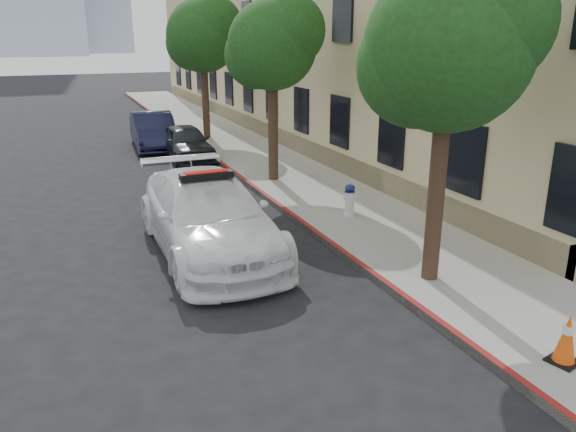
% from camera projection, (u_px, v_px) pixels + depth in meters
% --- Properties ---
extents(ground, '(120.00, 120.00, 0.00)m').
position_uv_depth(ground, '(247.00, 269.00, 11.17)').
color(ground, black).
rests_on(ground, ground).
extents(sidewalk, '(3.20, 50.00, 0.15)m').
position_uv_depth(sidewalk, '(253.00, 155.00, 21.23)').
color(sidewalk, gray).
rests_on(sidewalk, ground).
extents(curb_strip, '(0.12, 50.00, 0.15)m').
position_uv_depth(curb_strip, '(213.00, 158.00, 20.67)').
color(curb_strip, maroon).
rests_on(curb_strip, ground).
extents(building, '(8.00, 36.00, 10.00)m').
position_uv_depth(building, '(329.00, 21.00, 26.13)').
color(building, '#CBB982').
rests_on(building, ground).
extents(tree_near, '(2.92, 2.82, 5.62)m').
position_uv_depth(tree_near, '(451.00, 46.00, 9.14)').
color(tree_near, black).
rests_on(tree_near, sidewalk).
extents(tree_mid, '(2.77, 2.64, 5.43)m').
position_uv_depth(tree_mid, '(274.00, 44.00, 16.20)').
color(tree_mid, black).
rests_on(tree_mid, sidewalk).
extents(tree_far, '(3.10, 3.00, 5.81)m').
position_uv_depth(tree_far, '(203.00, 35.00, 23.14)').
color(tree_far, black).
rests_on(tree_far, sidewalk).
extents(police_car, '(2.29, 5.59, 1.77)m').
position_uv_depth(police_car, '(208.00, 216.00, 11.80)').
color(police_car, white).
rests_on(police_car, ground).
extents(parked_car_mid, '(1.57, 3.76, 1.27)m').
position_uv_depth(parked_car_mid, '(186.00, 142.00, 20.63)').
color(parked_car_mid, black).
rests_on(parked_car_mid, ground).
extents(parked_car_far, '(1.77, 4.48, 1.45)m').
position_uv_depth(parked_car_far, '(153.00, 131.00, 22.51)').
color(parked_car_far, black).
rests_on(parked_car_far, ground).
extents(fire_hydrant, '(0.34, 0.31, 0.80)m').
position_uv_depth(fire_hydrant, '(350.00, 201.00, 13.80)').
color(fire_hydrant, silver).
rests_on(fire_hydrant, sidewalk).
extents(traffic_cone, '(0.47, 0.47, 0.73)m').
position_uv_depth(traffic_cone, '(567.00, 339.00, 7.63)').
color(traffic_cone, black).
rests_on(traffic_cone, sidewalk).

